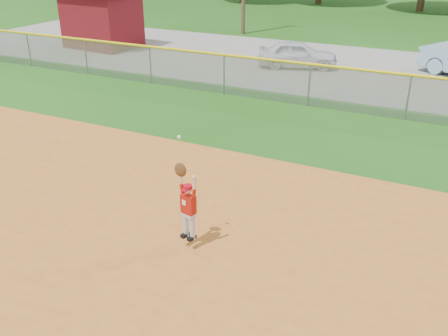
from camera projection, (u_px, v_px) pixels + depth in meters
The scene contains 6 objects.
ground at pixel (149, 249), 9.70m from camera, with size 120.00×120.00×0.00m, color #1E5413.
parking_strip at pixel (348, 69), 22.67m from camera, with size 44.00×10.00×0.03m, color gray.
car_white_a at pixel (297, 54), 22.59m from camera, with size 1.43×3.55×1.21m, color silver.
utility_shed at pixel (102, 18), 26.40m from camera, with size 4.23×3.43×2.99m.
outfield_fence at pixel (309, 82), 17.44m from camera, with size 40.06×0.10×1.55m.
ballplayer at pixel (187, 202), 9.31m from camera, with size 0.51×0.27×2.07m.
Camera 1 is at (4.92, -6.62, 5.55)m, focal length 40.00 mm.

